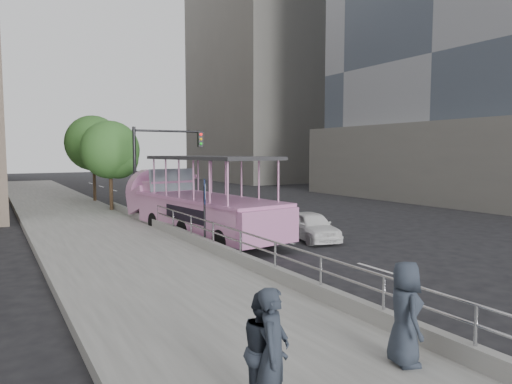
% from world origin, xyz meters
% --- Properties ---
extents(ground, '(160.00, 160.00, 0.00)m').
position_xyz_m(ground, '(0.00, 0.00, 0.00)').
color(ground, black).
extents(sidewalk, '(5.50, 80.00, 0.30)m').
position_xyz_m(sidewalk, '(-5.75, 10.00, 0.15)').
color(sidewalk, '#A1A09B').
rests_on(sidewalk, ground).
extents(kerb_wall, '(0.24, 30.00, 0.36)m').
position_xyz_m(kerb_wall, '(-3.12, 2.00, 0.48)').
color(kerb_wall, gray).
rests_on(kerb_wall, sidewalk).
extents(guardrail, '(0.07, 22.00, 0.71)m').
position_xyz_m(guardrail, '(-3.12, 2.00, 1.14)').
color(guardrail, '#A9A8AD').
rests_on(guardrail, kerb_wall).
extents(duck_boat, '(3.83, 11.19, 3.64)m').
position_xyz_m(duck_boat, '(-1.72, 7.04, 1.35)').
color(duck_boat, black).
rests_on(duck_boat, ground).
extents(car, '(2.22, 3.87, 1.24)m').
position_xyz_m(car, '(2.19, 3.29, 0.62)').
color(car, white).
rests_on(car, ground).
extents(pedestrian_near, '(0.74, 0.75, 1.74)m').
position_xyz_m(pedestrian_near, '(-6.69, -7.46, 1.17)').
color(pedestrian_near, '#272E39').
rests_on(pedestrian_near, sidewalk).
extents(pedestrian_mid, '(0.90, 0.98, 1.62)m').
position_xyz_m(pedestrian_mid, '(-6.67, -7.21, 1.11)').
color(pedestrian_mid, '#272E39').
rests_on(pedestrian_mid, sidewalk).
extents(pedestrian_far, '(0.86, 1.00, 1.73)m').
position_xyz_m(pedestrian_far, '(-4.03, -7.32, 1.17)').
color(pedestrian_far, '#272E39').
rests_on(pedestrian_far, sidewalk).
extents(parking_sign, '(0.25, 0.60, 2.84)m').
position_xyz_m(parking_sign, '(-3.00, 3.00, 1.78)').
color(parking_sign, black).
rests_on(parking_sign, ground).
extents(traffic_signal, '(4.20, 0.32, 5.20)m').
position_xyz_m(traffic_signal, '(-1.70, 12.50, 3.50)').
color(traffic_signal, black).
rests_on(traffic_signal, ground).
extents(street_tree_near, '(3.52, 3.52, 5.72)m').
position_xyz_m(street_tree_near, '(-3.30, 15.93, 3.82)').
color(street_tree_near, '#3B271B').
rests_on(street_tree_near, ground).
extents(street_tree_far, '(3.97, 3.97, 6.45)m').
position_xyz_m(street_tree_far, '(-3.10, 21.93, 4.31)').
color(street_tree_far, '#3B271B').
rests_on(street_tree_far, ground).
extents(midrise_stone_a, '(20.00, 20.00, 32.00)m').
position_xyz_m(midrise_stone_a, '(26.00, 42.00, 16.00)').
color(midrise_stone_a, slate).
rests_on(midrise_stone_a, ground).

